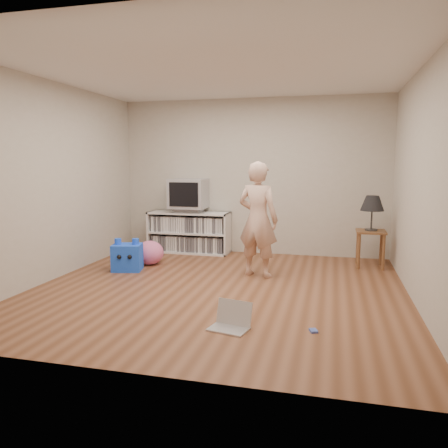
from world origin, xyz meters
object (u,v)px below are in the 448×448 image
laptop (231,321)px  dvd_deck (189,210)px  side_table (371,239)px  plush_pink (150,253)px  table_lamp (372,204)px  plush_blue (127,257)px  crt_tv (189,193)px  media_unit (189,232)px  person (258,220)px

laptop → dvd_deck: bearing=127.6°
dvd_deck → side_table: size_ratio=0.82×
dvd_deck → plush_pink: dvd_deck is taller
table_lamp → plush_pink: 3.40m
dvd_deck → plush_blue: dvd_deck is taller
crt_tv → side_table: (2.95, -0.37, -0.60)m
media_unit → table_lamp: table_lamp is taller
media_unit → laptop: 3.57m
table_lamp → plush_pink: size_ratio=1.20×
crt_tv → table_lamp: 2.97m
plush_pink → side_table: bearing=11.2°
media_unit → laptop: (1.50, -3.23, -0.28)m
table_lamp → plush_pink: table_lamp is taller
laptop → plush_pink: size_ratio=0.96×
dvd_deck → table_lamp: size_ratio=0.87×
person → plush_blue: size_ratio=3.35×
table_lamp → plush_pink: (-3.25, -0.64, -0.76)m
side_table → laptop: (-1.45, -2.85, -0.35)m
laptop → plush_pink: 2.84m
media_unit → side_table: size_ratio=2.55×
table_lamp → plush_blue: (-3.41, -1.07, -0.74)m
dvd_deck → crt_tv: (0.00, -0.00, 0.29)m
media_unit → side_table: media_unit is taller
crt_tv → plush_pink: size_ratio=1.40×
table_lamp → laptop: (-1.45, -2.85, -0.87)m
media_unit → plush_pink: media_unit is taller
side_table → person: bearing=-149.1°
plush_pink → dvd_deck: bearing=73.7°
side_table → person: 1.83m
dvd_deck → person: bearing=-42.3°
crt_tv → laptop: 3.67m
dvd_deck → plush_blue: (-0.46, -1.44, -0.54)m
plush_pink → media_unit: bearing=73.9°
person → plush_pink: person is taller
plush_pink → laptop: bearing=-50.9°
crt_tv → side_table: 3.03m
dvd_deck → laptop: bearing=-65.0°
dvd_deck → person: size_ratio=0.29×
dvd_deck → plush_blue: size_ratio=0.96×
table_lamp → media_unit: bearing=172.6°
person → plush_pink: 1.83m
side_table → laptop: side_table is taller
media_unit → plush_blue: bearing=-107.4°
crt_tv → plush_blue: 1.72m
media_unit → dvd_deck: size_ratio=3.11×
crt_tv → dvd_deck: bearing=90.0°
side_table → table_lamp: size_ratio=1.07×
media_unit → plush_pink: (-0.30, -1.03, -0.17)m
side_table → plush_pink: size_ratio=1.29×
crt_tv → plush_pink: bearing=-106.4°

